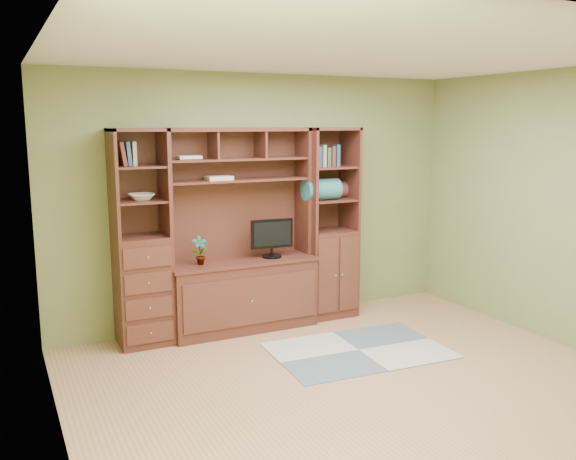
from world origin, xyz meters
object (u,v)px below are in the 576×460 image
center_hutch (242,231)px  right_tower (328,223)px  left_tower (141,239)px  monitor (272,231)px

center_hutch → right_tower: bearing=2.2°
left_tower → monitor: bearing=-3.3°
left_tower → center_hutch: bearing=-2.3°
left_tower → right_tower: bearing=0.0°
center_hutch → left_tower: size_ratio=1.00×
center_hutch → left_tower: 1.00m
center_hutch → monitor: bearing=-6.3°
center_hutch → right_tower: (1.02, 0.04, 0.00)m
right_tower → monitor: (-0.71, -0.07, -0.02)m
center_hutch → monitor: size_ratio=3.75×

